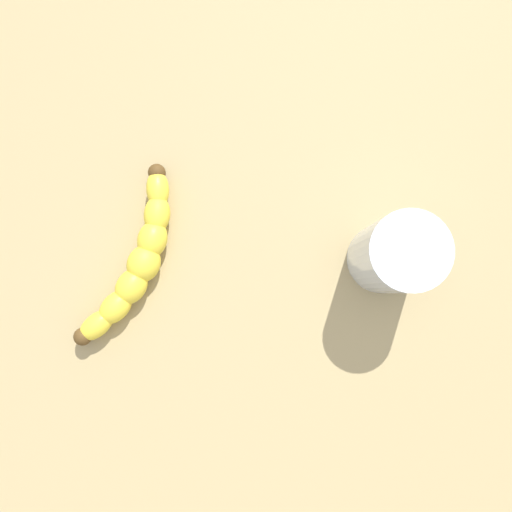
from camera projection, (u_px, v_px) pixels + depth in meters
The scene contains 3 objects.
wooden_tabletop at pixel (262, 382), 57.89cm from camera, with size 120.00×120.00×3.00cm, color tan.
banana at pixel (137, 261), 55.62cm from camera, with size 22.01×9.18×3.78cm.
smoothie_glass at pixel (394, 255), 52.08cm from camera, with size 8.23×8.23×11.47cm.
Camera 1 is at (10.43, 2.21, 60.38)cm, focal length 33.91 mm.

